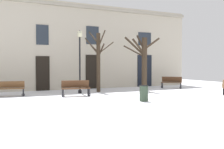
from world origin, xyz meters
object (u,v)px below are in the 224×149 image
Objects in this scene: tree_foreground at (98,59)px; bench_by_litter_bin at (76,88)px; streetlamp at (80,55)px; bench_near_center_tree at (172,82)px; bench_back_to_back_left at (11,89)px; tree_near_facade at (143,61)px; litter_bin at (144,93)px.

tree_foreground reaches higher than bench_by_litter_bin.
bench_by_litter_bin is (-0.73, -1.40, -1.98)m from streetlamp.
tree_foreground is at bearing -132.00° from bench_near_center_tree.
bench_back_to_back_left is (-4.13, 0.23, -2.00)m from streetlamp.
tree_near_facade is at bearing 18.97° from bench_by_litter_bin.
streetlamp reaches higher than bench_back_to_back_left.
litter_bin is (-2.83, -4.49, -1.69)m from tree_near_facade.
tree_foreground reaches higher than tree_near_facade.
bench_back_to_back_left is (-8.63, 0.67, -1.65)m from tree_near_facade.
tree_foreground reaches higher than bench_back_to_back_left.
tree_foreground is 1.47m from streetlamp.
streetlamp is 7.91m from bench_near_center_tree.
tree_near_facade is 2.34× the size of bench_by_litter_bin.
tree_foreground is at bearing 11.04° from bench_back_to_back_left.
bench_near_center_tree is at bearing 20.84° from bench_by_litter_bin.
bench_back_to_back_left is at bearing 138.38° from litter_bin.
streetlamp reaches higher than bench_near_center_tree.
bench_by_litter_bin reaches higher than bench_back_to_back_left.
tree_foreground is 3.19m from tree_near_facade.
bench_near_center_tree is 11.77m from bench_back_to_back_left.
tree_foreground is at bearing 13.22° from streetlamp.
tree_near_facade is 2.73× the size of bench_near_center_tree.
bench_by_litter_bin is (-5.23, -0.97, -1.63)m from tree_near_facade.
bench_near_center_tree is 0.90× the size of bench_back_to_back_left.
litter_bin is at bearing -31.62° from bench_back_to_back_left.
litter_bin is 8.02m from bench_near_center_tree.
bench_by_litter_bin reaches higher than litter_bin.
streetlamp is 2.49× the size of bench_back_to_back_left.
tree_near_facade is 5.56m from bench_by_litter_bin.
tree_near_facade is at bearing -13.90° from tree_foreground.
streetlamp is 4.59m from bench_back_to_back_left.
bench_near_center_tree is at bearing 15.44° from tree_near_facade.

